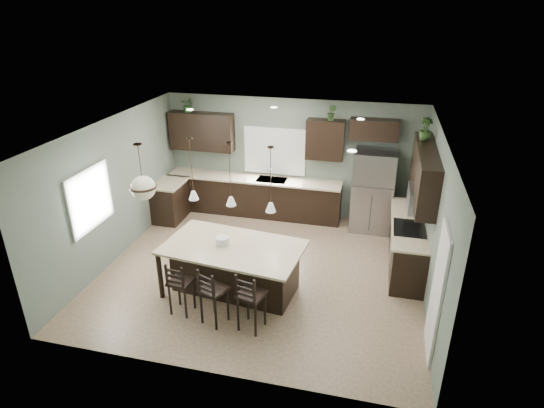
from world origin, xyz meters
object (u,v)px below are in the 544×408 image
at_px(refrigerator, 373,191).
at_px(serving_dish, 222,241).
at_px(bar_stool_center, 214,295).
at_px(bar_stool_right, 251,300).
at_px(kitchen_island, 234,269).
at_px(bar_stool_left, 181,287).
at_px(plant_back_left, 188,105).

bearing_deg(refrigerator, serving_dish, -128.47).
relative_size(bar_stool_center, bar_stool_right, 0.97).
bearing_deg(bar_stool_center, kitchen_island, 108.47).
bearing_deg(serving_dish, refrigerator, 51.53).
bearing_deg(refrigerator, bar_stool_center, -119.82).
relative_size(bar_stool_left, bar_stool_right, 0.94).
xyz_separation_m(refrigerator, kitchen_island, (-2.25, -3.11, -0.46)).
relative_size(serving_dish, bar_stool_right, 0.23).
relative_size(refrigerator, bar_stool_center, 1.80).
height_order(serving_dish, plant_back_left, plant_back_left).
height_order(bar_stool_left, bar_stool_right, bar_stool_right).
relative_size(serving_dish, bar_stool_left, 0.24).
bearing_deg(bar_stool_right, refrigerator, 80.88).
bearing_deg(bar_stool_center, bar_stool_right, 20.32).
xyz_separation_m(serving_dish, bar_stool_center, (0.16, -0.91, -0.48)).
distance_m(kitchen_island, bar_stool_center, 0.89).
distance_m(refrigerator, kitchen_island, 3.86).
bearing_deg(plant_back_left, refrigerator, -3.02).
bearing_deg(plant_back_left, serving_dish, -59.87).
distance_m(bar_stool_left, bar_stool_right, 1.25).
height_order(serving_dish, bar_stool_left, serving_dish).
height_order(refrigerator, bar_stool_right, refrigerator).
bearing_deg(bar_stool_center, refrigerator, 81.16).
height_order(bar_stool_left, plant_back_left, plant_back_left).
bearing_deg(refrigerator, kitchen_island, -125.93).
relative_size(refrigerator, bar_stool_right, 1.75).
xyz_separation_m(kitchen_island, serving_dish, (-0.20, 0.02, 0.53)).
xyz_separation_m(kitchen_island, bar_stool_center, (-0.04, -0.89, 0.05)).
relative_size(kitchen_island, bar_stool_center, 2.32).
distance_m(bar_stool_left, bar_stool_center, 0.63).
bearing_deg(plant_back_left, bar_stool_left, -70.38).
bearing_deg(bar_stool_center, bar_stool_left, -169.96).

